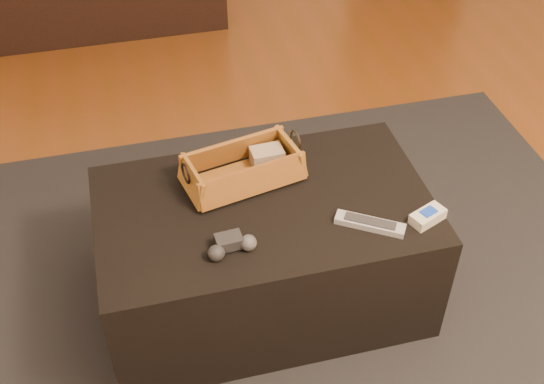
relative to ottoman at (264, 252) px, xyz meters
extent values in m
cube|color=black|center=(0.00, -0.05, -0.22)|extent=(2.60, 2.00, 0.01)
cube|color=black|center=(0.00, 0.00, 0.00)|extent=(1.00, 0.60, 0.42)
cube|color=black|center=(-0.05, 0.10, 0.23)|extent=(0.20, 0.10, 0.02)
cube|color=tan|center=(0.05, 0.17, 0.25)|extent=(0.10, 0.07, 0.05)
cube|color=#AE7327|center=(-0.04, 0.12, 0.22)|extent=(0.34, 0.21, 0.01)
cube|color=#965222|center=(-0.05, 0.20, 0.27)|extent=(0.34, 0.10, 0.09)
cube|color=#A06424|center=(-0.02, 0.04, 0.27)|extent=(0.34, 0.10, 0.09)
cube|color=#B17B28|center=(0.13, 0.16, 0.27)|extent=(0.07, 0.18, 0.09)
cube|color=#A66925|center=(-0.20, 0.09, 0.27)|extent=(0.07, 0.18, 0.09)
torus|color=#2B261D|center=(0.14, 0.16, 0.30)|extent=(0.02, 0.07, 0.07)
torus|color=black|center=(-0.21, 0.08, 0.30)|extent=(0.02, 0.07, 0.07)
cube|color=black|center=(-0.14, -0.15, 0.23)|extent=(0.08, 0.06, 0.03)
sphere|color=#232325|center=(-0.18, -0.18, 0.23)|extent=(0.05, 0.05, 0.05)
sphere|color=#3D3D40|center=(-0.08, -0.17, 0.23)|extent=(0.05, 0.05, 0.05)
cube|color=#AFB0B7|center=(0.27, -0.17, 0.22)|extent=(0.19, 0.15, 0.02)
cube|color=#262628|center=(0.27, -0.17, 0.23)|extent=(0.14, 0.11, 0.00)
cube|color=beige|center=(0.44, -0.19, 0.23)|extent=(0.12, 0.09, 0.03)
cube|color=blue|center=(0.44, -0.19, 0.25)|extent=(0.05, 0.05, 0.01)
camera|label=1|loc=(-0.34, -1.45, 1.58)|focal=45.00mm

